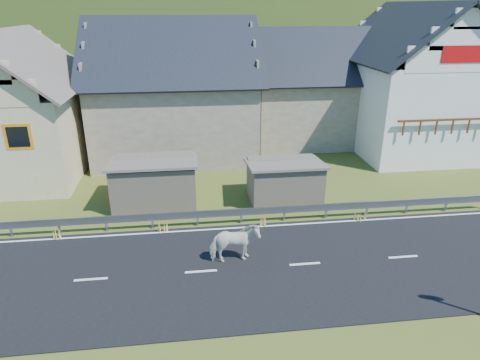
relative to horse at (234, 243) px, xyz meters
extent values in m
plane|color=#41511C|center=(-1.33, -0.54, -0.83)|extent=(160.00, 160.00, 0.00)
cube|color=black|center=(-1.33, -0.54, -0.81)|extent=(60.00, 7.00, 0.04)
cube|color=silver|center=(-1.33, -0.54, -0.79)|extent=(60.00, 6.60, 0.01)
cube|color=#93969B|center=(-1.33, 3.14, -0.25)|extent=(28.00, 0.08, 0.34)
cube|color=#93969B|center=(-9.33, 3.16, -0.48)|extent=(0.10, 0.06, 0.70)
cube|color=#93969B|center=(-7.33, 3.16, -0.48)|extent=(0.10, 0.06, 0.70)
cube|color=#93969B|center=(-5.33, 3.16, -0.48)|extent=(0.10, 0.06, 0.70)
cube|color=#93969B|center=(-3.33, 3.16, -0.48)|extent=(0.10, 0.06, 0.70)
cube|color=#93969B|center=(-1.33, 3.16, -0.48)|extent=(0.10, 0.06, 0.70)
cube|color=#93969B|center=(0.67, 3.16, -0.48)|extent=(0.10, 0.06, 0.70)
cube|color=#93969B|center=(2.67, 3.16, -0.48)|extent=(0.10, 0.06, 0.70)
cube|color=#93969B|center=(4.67, 3.16, -0.48)|extent=(0.10, 0.06, 0.70)
cube|color=#93969B|center=(6.67, 3.16, -0.48)|extent=(0.10, 0.06, 0.70)
cube|color=#93969B|center=(8.67, 3.16, -0.48)|extent=(0.10, 0.06, 0.70)
cube|color=#93969B|center=(10.67, 3.16, -0.48)|extent=(0.10, 0.06, 0.70)
cube|color=#6F6250|center=(-3.33, 5.96, 0.27)|extent=(4.30, 3.30, 2.40)
cube|color=#6F6250|center=(3.17, 5.46, 0.17)|extent=(3.80, 2.90, 2.20)
cube|color=beige|center=(-11.33, 11.46, 1.67)|extent=(7.00, 9.00, 5.00)
cube|color=orange|center=(-9.73, 6.96, 2.57)|extent=(1.30, 0.12, 1.30)
cube|color=tan|center=(-2.33, 14.46, 1.67)|extent=(10.00, 9.00, 5.00)
cube|color=tan|center=(7.67, 16.46, 1.47)|extent=(9.00, 8.00, 4.60)
cube|color=silver|center=(13.67, 13.46, 2.17)|extent=(8.00, 10.00, 6.00)
cube|color=#B6090A|center=(13.67, 8.43, 5.97)|extent=(2.60, 0.06, 0.90)
cube|color=brown|center=(13.67, 8.21, 2.37)|extent=(6.80, 0.12, 0.12)
ellipsoid|color=black|center=(3.67, 179.46, -20.83)|extent=(440.00, 280.00, 260.00)
imported|color=silver|center=(0.00, 0.00, 0.00)|extent=(1.05, 1.96, 1.59)
camera|label=1|loc=(-1.57, -14.14, 8.44)|focal=32.00mm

